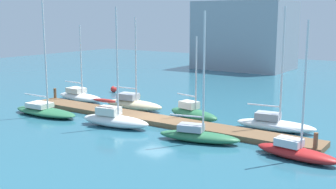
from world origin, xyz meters
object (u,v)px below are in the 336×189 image
object	(u,v)px
sailboat_2	(133,103)
harbor_building_distant	(245,35)
sailboat_4	(193,113)
sailboat_7	(296,151)
sailboat_1	(45,110)
sailboat_3	(114,119)
mooring_buoy_yellow	(138,95)
mooring_buoy_red	(114,89)
sailboat_5	(198,134)
sailboat_6	(275,123)
sailboat_0	(80,96)

from	to	relation	value
sailboat_2	harbor_building_distant	distance (m)	36.24
sailboat_4	sailboat_7	distance (m)	11.53
sailboat_1	sailboat_3	xyz separation A→B (m)	(7.66, 0.51, 0.16)
sailboat_3	mooring_buoy_yellow	bearing A→B (deg)	111.43
harbor_building_distant	sailboat_2	bearing A→B (deg)	-82.03
sailboat_2	sailboat_7	distance (m)	17.75
mooring_buoy_yellow	mooring_buoy_red	bearing A→B (deg)	166.37
sailboat_2	harbor_building_distant	xyz separation A→B (m)	(-4.98, 35.55, 4.96)
sailboat_7	mooring_buoy_yellow	size ratio (longest dim) A/B	16.06
sailboat_1	mooring_buoy_red	bearing A→B (deg)	100.64
sailboat_1	harbor_building_distant	size ratio (longest dim) A/B	0.76
sailboat_5	mooring_buoy_yellow	size ratio (longest dim) A/B	17.18
sailboat_4	sailboat_6	bearing A→B (deg)	16.60
sailboat_6	mooring_buoy_yellow	world-z (taller)	sailboat_6
sailboat_5	sailboat_6	size ratio (longest dim) A/B	0.96
sailboat_7	sailboat_5	bearing A→B (deg)	-171.15
sailboat_0	mooring_buoy_red	size ratio (longest dim) A/B	10.85
sailboat_2	sailboat_7	xyz separation A→B (m)	(16.95, -5.26, -0.08)
sailboat_0	mooring_buoy_red	bearing A→B (deg)	97.86
sailboat_5	mooring_buoy_red	size ratio (longest dim) A/B	12.53
sailboat_2	sailboat_5	size ratio (longest dim) A/B	0.95
sailboat_1	sailboat_5	distance (m)	15.15
sailboat_2	mooring_buoy_red	xyz separation A→B (m)	(-7.72, 5.94, -0.24)
sailboat_5	sailboat_2	bearing A→B (deg)	138.19
sailboat_0	sailboat_5	world-z (taller)	sailboat_5
sailboat_2	sailboat_6	world-z (taller)	sailboat_6
sailboat_6	mooring_buoy_yellow	bearing A→B (deg)	157.56
sailboat_5	sailboat_7	bearing A→B (deg)	-11.37
sailboat_5	sailboat_6	world-z (taller)	sailboat_6
sailboat_5	sailboat_3	bearing A→B (deg)	168.21
sailboat_2	mooring_buoy_yellow	xyz separation A→B (m)	(-3.29, 4.87, -0.34)
sailboat_2	mooring_buoy_red	world-z (taller)	sailboat_2
sailboat_6	mooring_buoy_yellow	distance (m)	17.45
sailboat_5	sailboat_6	xyz separation A→B (m)	(3.30, 5.83, 0.04)
sailboat_4	sailboat_5	size ratio (longest dim) A/B	0.78
harbor_building_distant	mooring_buoy_red	bearing A→B (deg)	-95.30
sailboat_1	sailboat_4	size ratio (longest dim) A/B	1.62
mooring_buoy_yellow	sailboat_3	bearing A→B (deg)	-60.22
sailboat_0	sailboat_5	xyz separation A→B (m)	(17.39, -5.62, -0.00)
mooring_buoy_red	sailboat_4	bearing A→B (deg)	-23.08
sailboat_3	mooring_buoy_red	world-z (taller)	sailboat_3
sailboat_3	sailboat_5	size ratio (longest dim) A/B	1.04
sailboat_1	sailboat_2	size ratio (longest dim) A/B	1.33
sailboat_2	sailboat_3	bearing A→B (deg)	-69.08
sailboat_1	harbor_building_distant	world-z (taller)	sailboat_1
harbor_building_distant	mooring_buoy_yellow	bearing A→B (deg)	-86.86
sailboat_1	sailboat_3	size ratio (longest dim) A/B	1.22
sailboat_0	sailboat_2	distance (m)	7.14
sailboat_3	mooring_buoy_yellow	world-z (taller)	sailboat_3
mooring_buoy_yellow	harbor_building_distant	bearing A→B (deg)	93.14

